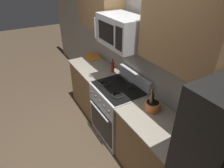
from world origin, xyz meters
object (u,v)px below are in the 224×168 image
bottle_hot_sauce (113,66)px  prep_bowl (186,130)px  cutting_board (93,57)px  range_oven (118,111)px  microwave (122,31)px  utensil_crock (152,105)px

bottle_hot_sauce → prep_bowl: (1.64, -0.03, -0.08)m
cutting_board → prep_bowl: prep_bowl is taller
range_oven → microwave: bearing=90.1°
utensil_crock → cutting_board: 1.90m
cutting_board → prep_bowl: (2.39, -0.01, 0.02)m
microwave → prep_bowl: (1.14, 0.13, -0.83)m
microwave → cutting_board: 1.52m
bottle_hot_sauce → prep_bowl: 1.64m
prep_bowl → bottle_hot_sauce: bearing=178.9°
range_oven → bottle_hot_sauce: size_ratio=4.64×
range_oven → cutting_board: bearing=172.3°
range_oven → microwave: 1.29m
microwave → utensil_crock: 1.02m
microwave → bottle_hot_sauce: size_ratio=2.93×
utensil_crock → bottle_hot_sauce: utensil_crock is taller
microwave → bottle_hot_sauce: bearing=162.4°
cutting_board → bottle_hot_sauce: bearing=1.3°
utensil_crock → cutting_board: (-1.90, 0.08, -0.06)m
range_oven → bottle_hot_sauce: (-0.50, 0.19, 0.54)m
microwave → cutting_board: bearing=173.5°
range_oven → utensil_crock: bearing=8.0°
cutting_board → prep_bowl: size_ratio=2.77×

